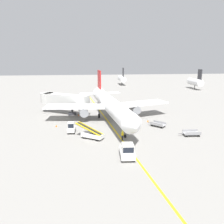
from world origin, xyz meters
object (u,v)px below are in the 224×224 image
(baggage_tug_near_wing, at_px, (71,128))
(baggage_cart_loaded, at_px, (191,133))
(jet_bridge, at_px, (61,99))
(pushback_tug, at_px, (127,151))
(safety_cone_wingtip_left, at_px, (148,121))
(safety_cone_nose_left, at_px, (56,126))
(airliner, at_px, (110,104))
(belt_loader_forward_hold, at_px, (92,134))
(ground_crew_marshaller, at_px, (122,135))
(safety_cone_nose_right, at_px, (79,115))
(baggage_cart_empty_trailing, at_px, (158,124))

(baggage_tug_near_wing, relative_size, baggage_cart_loaded, 0.65)
(jet_bridge, relative_size, baggage_tug_near_wing, 4.93)
(pushback_tug, xyz_separation_m, safety_cone_wingtip_left, (7.70, 16.60, -0.77))
(pushback_tug, height_order, safety_cone_nose_left, pushback_tug)
(airliner, height_order, belt_loader_forward_hold, airliner)
(belt_loader_forward_hold, xyz_separation_m, safety_cone_wingtip_left, (12.25, 8.60, -0.56))
(ground_crew_marshaller, bearing_deg, safety_cone_nose_right, 114.47)
(baggage_tug_near_wing, distance_m, safety_cone_wingtip_left, 16.70)
(pushback_tug, distance_m, baggage_cart_loaded, 14.74)
(baggage_cart_empty_trailing, bearing_deg, jet_bridge, 146.60)
(ground_crew_marshaller, xyz_separation_m, safety_cone_wingtip_left, (7.23, 10.00, -0.69))
(safety_cone_nose_left, relative_size, safety_cone_wingtip_left, 1.00)
(baggage_tug_near_wing, bearing_deg, belt_loader_forward_hold, -43.26)
(pushback_tug, xyz_separation_m, baggage_tug_near_wing, (-8.15, 11.38, -0.07))
(baggage_cart_empty_trailing, bearing_deg, ground_crew_marshaller, -141.93)
(baggage_cart_loaded, distance_m, baggage_cart_empty_trailing, 7.15)
(ground_crew_marshaller, bearing_deg, jet_bridge, 121.01)
(belt_loader_forward_hold, distance_m, safety_cone_nose_right, 15.62)
(airliner, xyz_separation_m, baggage_tug_near_wing, (-7.98, -8.37, -2.49))
(belt_loader_forward_hold, relative_size, ground_crew_marshaller, 2.86)
(belt_loader_forward_hold, relative_size, safety_cone_nose_right, 11.03)
(airliner, distance_m, pushback_tug, 19.90)
(baggage_cart_empty_trailing, bearing_deg, airliner, 143.05)
(pushback_tug, height_order, baggage_cart_empty_trailing, pushback_tug)
(safety_cone_nose_left, bearing_deg, safety_cone_nose_right, 62.58)
(airliner, distance_m, baggage_tug_near_wing, 11.83)
(airliner, relative_size, baggage_tug_near_wing, 14.31)
(airliner, xyz_separation_m, safety_cone_nose_left, (-11.21, -4.46, -3.20))
(jet_bridge, height_order, baggage_cart_loaded, jet_bridge)
(pushback_tug, relative_size, safety_cone_wingtip_left, 8.45)
(baggage_tug_near_wing, height_order, safety_cone_nose_left, baggage_tug_near_wing)
(pushback_tug, relative_size, baggage_cart_empty_trailing, 1.14)
(baggage_tug_near_wing, xyz_separation_m, belt_loader_forward_hold, (3.60, -3.39, -0.15))
(baggage_cart_loaded, distance_m, ground_crew_marshaller, 12.40)
(jet_bridge, xyz_separation_m, baggage_tug_near_wing, (3.25, -14.95, -2.62))
(baggage_tug_near_wing, xyz_separation_m, baggage_cart_empty_trailing, (16.87, 1.69, -0.46))
(airliner, relative_size, baggage_cart_empty_trailing, 10.80)
(baggage_tug_near_wing, height_order, baggage_cart_loaded, baggage_tug_near_wing)
(belt_loader_forward_hold, relative_size, baggage_cart_loaded, 1.28)
(belt_loader_forward_hold, bearing_deg, pushback_tug, -60.36)
(baggage_cart_empty_trailing, relative_size, safety_cone_nose_right, 7.43)
(baggage_cart_empty_trailing, height_order, ground_crew_marshaller, ground_crew_marshaller)
(airliner, xyz_separation_m, ground_crew_marshaller, (0.63, -13.15, -2.51))
(jet_bridge, bearing_deg, belt_loader_forward_hold, -69.53)
(jet_bridge, relative_size, baggage_cart_empty_trailing, 3.73)
(belt_loader_forward_hold, relative_size, baggage_cart_empty_trailing, 1.48)
(airliner, distance_m, belt_loader_forward_hold, 12.82)
(jet_bridge, distance_m, baggage_cart_empty_trailing, 24.29)
(baggage_cart_loaded, bearing_deg, pushback_tug, -150.63)
(baggage_tug_near_wing, relative_size, belt_loader_forward_hold, 0.51)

